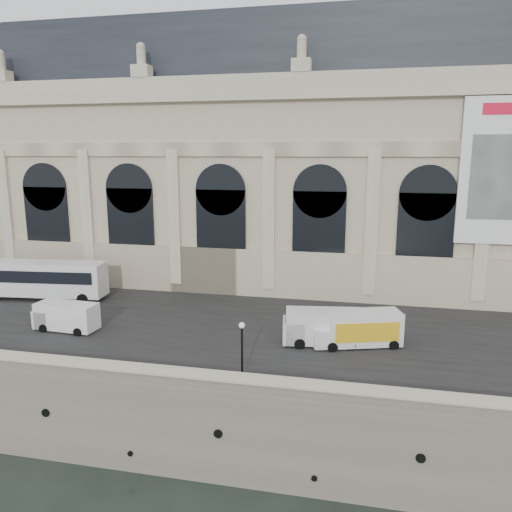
{
  "coord_description": "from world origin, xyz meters",
  "views": [
    {
      "loc": [
        10.21,
        -26.88,
        20.62
      ],
      "look_at": [
        -0.36,
        22.0,
        10.29
      ],
      "focal_mm": 35.0,
      "sensor_mm": 36.0,
      "label": 1
    }
  ],
  "objects_px": {
    "van_b": "(64,316)",
    "lamp_right": "(242,351)",
    "bus_left": "(41,278)",
    "van_c": "(319,327)",
    "box_truck": "(358,329)"
  },
  "relations": [
    {
      "from": "van_b",
      "to": "lamp_right",
      "type": "distance_m",
      "value": 17.87
    },
    {
      "from": "bus_left",
      "to": "lamp_right",
      "type": "bearing_deg",
      "value": -29.27
    },
    {
      "from": "van_c",
      "to": "van_b",
      "type": "bearing_deg",
      "value": -176.34
    },
    {
      "from": "lamp_right",
      "to": "van_c",
      "type": "bearing_deg",
      "value": 58.92
    },
    {
      "from": "van_b",
      "to": "van_c",
      "type": "bearing_deg",
      "value": 3.66
    },
    {
      "from": "bus_left",
      "to": "van_c",
      "type": "bearing_deg",
      "value": -12.54
    },
    {
      "from": "bus_left",
      "to": "box_truck",
      "type": "xyz_separation_m",
      "value": [
        31.69,
        -6.09,
        -0.79
      ]
    },
    {
      "from": "lamp_right",
      "to": "bus_left",
      "type": "bearing_deg",
      "value": 150.73
    },
    {
      "from": "bus_left",
      "to": "van_b",
      "type": "height_order",
      "value": "bus_left"
    },
    {
      "from": "van_b",
      "to": "lamp_right",
      "type": "relative_size",
      "value": 1.38
    },
    {
      "from": "van_c",
      "to": "lamp_right",
      "type": "bearing_deg",
      "value": -121.08
    },
    {
      "from": "bus_left",
      "to": "van_b",
      "type": "distance_m",
      "value": 10.82
    },
    {
      "from": "lamp_right",
      "to": "box_truck",
      "type": "bearing_deg",
      "value": 45.8
    },
    {
      "from": "van_b",
      "to": "van_c",
      "type": "xyz_separation_m",
      "value": [
        21.23,
        1.36,
        0.18
      ]
    },
    {
      "from": "van_b",
      "to": "box_truck",
      "type": "xyz_separation_m",
      "value": [
        24.2,
        1.66,
        0.17
      ]
    }
  ]
}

